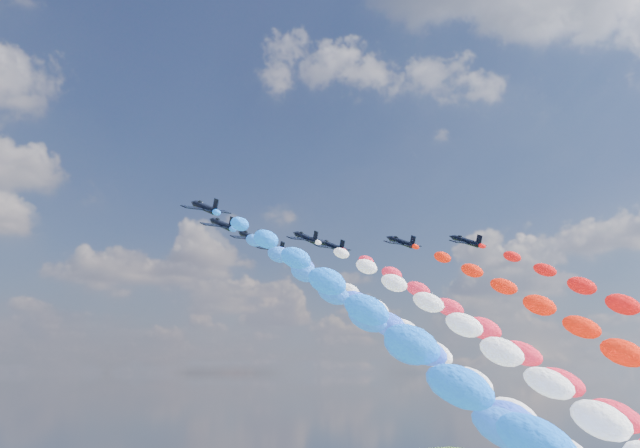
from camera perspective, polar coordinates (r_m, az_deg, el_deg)
jet_0 at (r=140.70m, az=-8.22°, el=1.18°), size 8.83×11.92×6.29m
trail_0 at (r=88.00m, az=8.50°, el=-12.06°), size 6.17×115.32×64.61m
jet_1 at (r=156.13m, az=-7.02°, el=-0.02°), size 8.78×11.89×6.29m
trail_1 at (r=103.99m, az=7.77°, el=-11.84°), size 6.17×115.32×64.61m
jet_2 at (r=169.85m, az=-5.03°, el=-0.92°), size 8.93×12.00×6.29m
trail_2 at (r=118.90m, az=8.87°, el=-11.64°), size 6.17×115.32×64.61m
jet_3 at (r=170.32m, az=-1.02°, el=-0.98°), size 9.25×12.22×6.29m
trail_3 at (r=122.34m, az=14.39°, el=-11.41°), size 6.17×115.32×64.61m
jet_4 at (r=183.95m, az=-3.42°, el=-1.68°), size 9.12×12.13×6.29m
trail_4 at (r=133.95m, az=9.59°, el=-11.49°), size 6.17×115.32×64.61m
jet_5 at (r=181.27m, az=0.82°, el=-1.57°), size 8.86×11.94×6.29m
trail_5 at (r=134.50m, az=15.58°, el=-11.25°), size 6.17×115.32×64.61m
jet_6 at (r=176.86m, az=5.83°, el=-1.29°), size 9.15×12.15×6.29m
jet_7 at (r=177.88m, az=10.39°, el=-1.22°), size 9.14×12.15×6.29m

